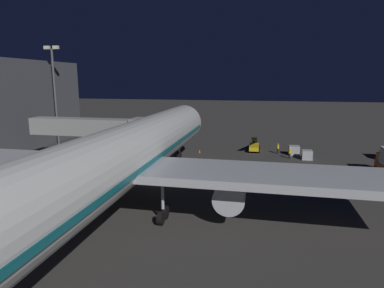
{
  "coord_description": "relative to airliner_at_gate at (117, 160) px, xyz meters",
  "views": [
    {
      "loc": [
        -12.38,
        38.28,
        12.46
      ],
      "look_at": [
        -3.0,
        -6.18,
        3.5
      ],
      "focal_mm": 30.79,
      "sensor_mm": 36.0,
      "label": 1
    }
  ],
  "objects": [
    {
      "name": "ground_crew_by_tug",
      "position": [
        -17.08,
        -26.8,
        -4.38
      ],
      "size": [
        0.4,
        0.4,
        1.76
      ],
      "color": "black",
      "rests_on": "ground_plane"
    },
    {
      "name": "baggage_container_mid_row",
      "position": [
        -19.7,
        -26.76,
        -4.61
      ],
      "size": [
        1.55,
        1.54,
        1.48
      ],
      "primitive_type": "cube",
      "color": "#B7BABF",
      "rests_on": "ground_plane"
    },
    {
      "name": "baggage_container_near_belt",
      "position": [
        -18.0,
        -29.58,
        -4.57
      ],
      "size": [
        1.71,
        1.63,
        1.57
      ],
      "primitive_type": "cube",
      "color": "#B7BABF",
      "rests_on": "ground_plane"
    },
    {
      "name": "ground_crew_marshaller_fwd",
      "position": [
        -15.39,
        -30.07,
        -4.39
      ],
      "size": [
        0.4,
        0.4,
        1.75
      ],
      "color": "black",
      "rests_on": "ground_plane"
    },
    {
      "name": "ground_plane",
      "position": [
        -0.0,
        -11.82,
        -5.35
      ],
      "size": [
        320.0,
        320.0,
        0.0
      ],
      "primitive_type": "plane",
      "color": "#383533"
    },
    {
      "name": "jet_bridge",
      "position": [
        10.62,
        -17.84,
        0.1
      ],
      "size": [
        19.47,
        3.4,
        6.98
      ],
      "color": "#9E9E99",
      "rests_on": "ground_plane"
    },
    {
      "name": "apron_floodlight_mast",
      "position": [
        25.5,
        -29.0,
        5.32
      ],
      "size": [
        2.9,
        0.5,
        18.44
      ],
      "color": "#59595E",
      "rests_on": "ground_plane"
    },
    {
      "name": "belt_loader",
      "position": [
        -11.4,
        -31.55,
        -4.5
      ],
      "size": [
        1.96,
        7.99,
        3.18
      ],
      "color": "yellow",
      "rests_on": "ground_plane"
    },
    {
      "name": "traffic_cone_nose_starboard",
      "position": [
        2.2,
        -28.0,
        -5.08
      ],
      "size": [
        0.36,
        0.36,
        0.55
      ],
      "primitive_type": "cone",
      "color": "orange",
      "rests_on": "ground_plane"
    },
    {
      "name": "airliner_at_gate",
      "position": [
        0.0,
        0.0,
        0.0
      ],
      "size": [
        50.29,
        58.54,
        18.87
      ],
      "color": "silver",
      "rests_on": "ground_plane"
    },
    {
      "name": "traffic_cone_nose_port",
      "position": [
        -2.2,
        -28.0,
        -5.08
      ],
      "size": [
        0.36,
        0.36,
        0.55
      ],
      "primitive_type": "cone",
      "color": "orange",
      "rests_on": "ground_plane"
    }
  ]
}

